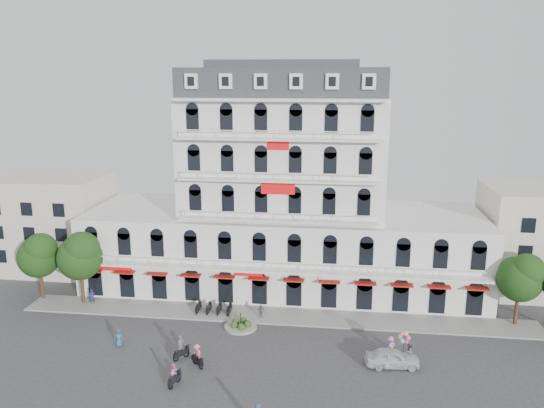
{
  "coord_description": "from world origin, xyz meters",
  "views": [
    {
      "loc": [
        6.0,
        -41.09,
        24.21
      ],
      "look_at": [
        -0.38,
        10.0,
        11.7
      ],
      "focal_mm": 35.0,
      "sensor_mm": 36.0,
      "label": 1
    }
  ],
  "objects_px": {
    "parked_car": "(392,358)",
    "rider_west": "(181,348)",
    "rider_southwest": "(174,375)",
    "rider_center": "(197,355)",
    "balloon_vendor": "(407,347)"
  },
  "relations": [
    {
      "from": "parked_car",
      "to": "rider_west",
      "type": "xyz_separation_m",
      "value": [
        -18.25,
        -1.12,
        0.26
      ]
    },
    {
      "from": "rider_southwest",
      "to": "rider_west",
      "type": "bearing_deg",
      "value": 26.33
    },
    {
      "from": "parked_car",
      "to": "rider_southwest",
      "type": "bearing_deg",
      "value": 101.08
    },
    {
      "from": "rider_west",
      "to": "rider_center",
      "type": "distance_m",
      "value": 1.99
    },
    {
      "from": "rider_west",
      "to": "balloon_vendor",
      "type": "xyz_separation_m",
      "value": [
        19.59,
        2.33,
        0.2
      ]
    },
    {
      "from": "parked_car",
      "to": "rider_center",
      "type": "distance_m",
      "value": 16.66
    },
    {
      "from": "rider_west",
      "to": "balloon_vendor",
      "type": "bearing_deg",
      "value": -44.47
    },
    {
      "from": "parked_car",
      "to": "balloon_vendor",
      "type": "xyz_separation_m",
      "value": [
        1.34,
        1.21,
        0.47
      ]
    },
    {
      "from": "rider_west",
      "to": "rider_southwest",
      "type": "xyz_separation_m",
      "value": [
        0.65,
        -4.01,
        -0.09
      ]
    },
    {
      "from": "rider_center",
      "to": "rider_southwest",
      "type": "bearing_deg",
      "value": -63.28
    },
    {
      "from": "balloon_vendor",
      "to": "parked_car",
      "type": "bearing_deg",
      "value": -137.99
    },
    {
      "from": "rider_southwest",
      "to": "balloon_vendor",
      "type": "distance_m",
      "value": 19.97
    },
    {
      "from": "parked_car",
      "to": "rider_center",
      "type": "height_order",
      "value": "rider_center"
    },
    {
      "from": "rider_center",
      "to": "balloon_vendor",
      "type": "height_order",
      "value": "balloon_vendor"
    },
    {
      "from": "rider_west",
      "to": "rider_southwest",
      "type": "bearing_deg",
      "value": -132.03
    }
  ]
}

